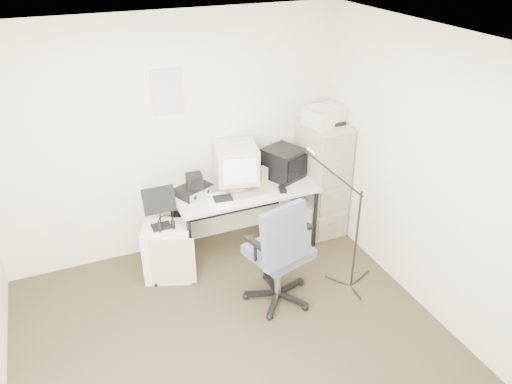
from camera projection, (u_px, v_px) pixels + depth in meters
name	position (u px, v px, depth m)	size (l,w,h in m)	color
floor	(240.00, 354.00, 4.18)	(3.60, 3.60, 0.01)	#423A22
ceiling	(234.00, 52.00, 2.99)	(3.60, 3.60, 0.01)	white
wall_back	(173.00, 139.00, 5.04)	(3.60, 0.02, 2.50)	beige
wall_right	(436.00, 182.00, 4.21)	(0.02, 3.60, 2.50)	beige
wall_calendar	(167.00, 92.00, 4.78)	(0.30, 0.02, 0.44)	white
filing_cabinet	(322.00, 178.00, 5.61)	(0.40, 0.60, 1.30)	#ADA394
printer	(326.00, 115.00, 5.27)	(0.44, 0.30, 0.17)	beige
desk	(245.00, 218.00, 5.40)	(1.50, 0.70, 0.73)	silver
crt_monitor	(236.00, 166.00, 5.15)	(0.42, 0.44, 0.46)	beige
crt_tv	(283.00, 163.00, 5.39)	(0.35, 0.38, 0.32)	black
desk_speaker	(262.00, 175.00, 5.32)	(0.09, 0.09, 0.16)	beige
keyboard	(250.00, 196.00, 5.05)	(0.42, 0.15, 0.02)	beige
mouse	(282.00, 189.00, 5.16)	(0.07, 0.12, 0.04)	black
radio_receiver	(194.00, 190.00, 5.08)	(0.34, 0.24, 0.10)	black
radio_speaker	(194.00, 181.00, 4.98)	(0.15, 0.14, 0.15)	black
papers	(219.00, 200.00, 4.97)	(0.23, 0.31, 0.02)	white
pc_tower	(301.00, 217.00, 5.69)	(0.21, 0.48, 0.45)	beige
office_chair	(279.00, 249.00, 4.53)	(0.65, 0.65, 1.13)	slate
side_cart	(168.00, 251.00, 4.98)	(0.46, 0.37, 0.57)	silver
music_stand	(159.00, 207.00, 4.75)	(0.31, 0.16, 0.45)	black
headphones	(166.00, 225.00, 4.79)	(0.18, 0.18, 0.03)	black
mic_stand	(358.00, 226.00, 4.63)	(0.02, 0.02, 1.40)	black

